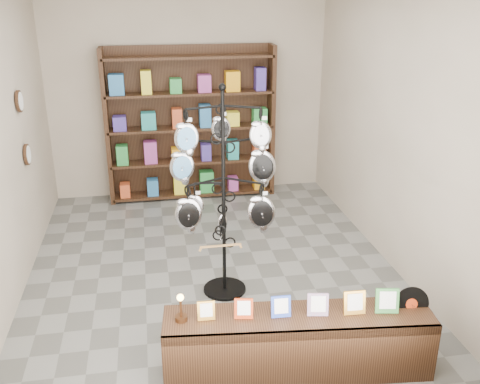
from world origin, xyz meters
name	(u,v)px	position (x,y,z in m)	size (l,w,h in m)	color
ground	(213,268)	(0.00, 0.00, 0.00)	(5.00, 5.00, 0.00)	slate
room_envelope	(210,105)	(0.00, 0.00, 1.85)	(5.00, 5.00, 5.00)	#BAAA95
display_tree	(223,178)	(0.06, -0.48, 1.24)	(1.10, 0.97, 2.15)	black
front_shelf	(298,343)	(0.46, -1.81, 0.27)	(2.18, 0.67, 0.76)	black
back_shelving	(191,129)	(0.00, 2.30, 1.03)	(2.42, 0.36, 2.20)	black
wall_clocks	(23,128)	(-1.97, 0.80, 1.50)	(0.03, 0.24, 0.84)	black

